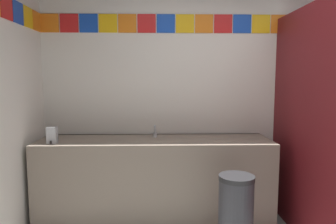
{
  "coord_description": "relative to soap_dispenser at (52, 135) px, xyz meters",
  "views": [
    {
      "loc": [
        -0.79,
        -1.62,
        1.48
      ],
      "look_at": [
        -0.72,
        1.17,
        1.17
      ],
      "focal_mm": 32.57,
      "sensor_mm": 36.0,
      "label": 1
    }
  ],
  "objects": [
    {
      "name": "wall_back",
      "position": [
        1.83,
        0.52,
        0.43
      ],
      "size": [
        4.16,
        0.09,
        2.72
      ],
      "color": "silver",
      "rests_on": "ground_plane"
    },
    {
      "name": "soap_dispenser",
      "position": [
        0.0,
        0.0,
        0.0
      ],
      "size": [
        0.09,
        0.09,
        0.16
      ],
      "color": "#B7BABF",
      "rests_on": "vanity_counter"
    },
    {
      "name": "vanity_counter",
      "position": [
        0.98,
        0.18,
        -0.5
      ],
      "size": [
        2.37,
        0.6,
        0.85
      ],
      "color": "gray",
      "rests_on": "ground_plane"
    },
    {
      "name": "faucet_center",
      "position": [
        0.98,
        0.27,
        -0.03
      ],
      "size": [
        0.04,
        0.1,
        0.14
      ],
      "color": "silver",
      "rests_on": "vanity_counter"
    },
    {
      "name": "trash_bin",
      "position": [
        1.67,
        -0.47,
        -0.59
      ],
      "size": [
        0.3,
        0.3,
        0.68
      ],
      "color": "#333338",
      "rests_on": "ground_plane"
    }
  ]
}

